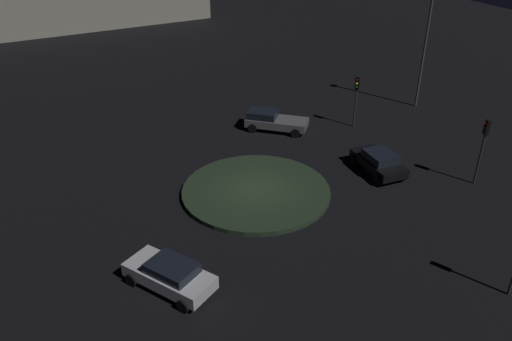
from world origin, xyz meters
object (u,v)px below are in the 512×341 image
Objects in this scene: car_black at (379,162)px; traffic_light_southwest at (356,92)px; car_grey at (273,120)px; car_white at (170,274)px; streetlamp_west at (428,30)px; traffic_light_west at (484,139)px.

traffic_light_southwest reaches higher than car_black.
car_white is (12.10, 13.24, -0.01)m from car_grey.
traffic_light_southwest is at bearing 9.89° from streetlamp_west.
traffic_light_west is at bearing -118.38° from car_white.
traffic_light_west is (-1.65, 10.21, 0.21)m from traffic_light_southwest.
car_white is at bearing 5.18° from traffic_light_southwest.
car_grey is 0.50× the size of streetlamp_west.
traffic_light_west is at bearing 54.13° from car_black.
car_black reaches higher than car_grey.
traffic_light_southwest is 10.34m from traffic_light_west.
traffic_light_southwest is 8.02m from streetlamp_west.
car_black is 7.36m from traffic_light_southwest.
car_black is at bearing -18.91° from traffic_light_west.
car_grey is at bearing -47.59° from traffic_light_southwest.
streetlamp_west is at bearing -94.50° from traffic_light_west.
car_grey is 17.94m from car_white.
streetlamp_west is (-12.79, 0.93, 5.51)m from car_grey.
streetlamp_west reaches higher than traffic_light_southwest.
car_grey is at bearing -73.36° from car_white.
car_grey is at bearing -38.34° from traffic_light_west.
car_grey is at bearing -157.31° from car_black.
car_white is 21.05m from traffic_light_southwest.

